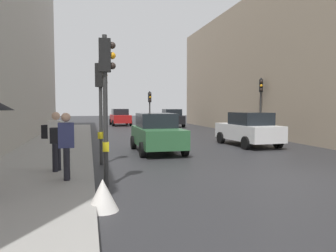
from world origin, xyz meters
TOP-DOWN VIEW (x-y plane):
  - ground_plane at (0.00, 0.00)m, footprint 120.00×120.00m
  - sidewalk_kerb at (-7.33, 6.00)m, footprint 3.39×40.00m
  - building_facade_right at (11.63, 13.37)m, footprint 12.00×31.20m
  - traffic_light_near_left at (-5.31, 0.13)m, footprint 0.43×0.25m
  - traffic_light_far_median at (-0.62, 19.40)m, footprint 0.25×0.43m
  - traffic_light_mid_street at (5.32, 11.13)m, footprint 0.35×0.45m
  - traffic_light_near_right at (-5.31, 3.45)m, footprint 0.44×0.38m
  - car_red_sedan at (-2.50, 26.58)m, footprint 2.14×4.26m
  - car_dark_suv at (2.31, 23.31)m, footprint 2.06×4.22m
  - car_white_compact at (2.40, 7.17)m, footprint 2.22×4.30m
  - car_green_estate at (-2.75, 6.05)m, footprint 2.04×4.21m
  - pedestrian_with_grey_backpack at (-6.38, 0.48)m, footprint 0.61×0.36m
  - pedestrian_with_black_backpack at (-6.74, 1.75)m, footprint 0.66×0.47m
  - warning_sign_triangle at (-5.50, -1.87)m, footprint 0.64×0.64m

SIDE VIEW (x-z plane):
  - ground_plane at x=0.00m, z-range 0.00..0.00m
  - sidewalk_kerb at x=-7.33m, z-range 0.00..0.16m
  - warning_sign_triangle at x=-5.50m, z-range 0.00..0.65m
  - car_red_sedan at x=-2.50m, z-range 0.00..1.76m
  - car_dark_suv at x=2.31m, z-range 0.00..1.76m
  - car_white_compact at x=2.40m, z-range 0.00..1.76m
  - car_green_estate at x=-2.75m, z-range 0.00..1.76m
  - pedestrian_with_grey_backpack at x=-6.38m, z-range 0.28..2.05m
  - pedestrian_with_black_backpack at x=-6.74m, z-range 0.28..2.05m
  - traffic_light_far_median at x=-0.62m, z-range 0.64..3.98m
  - traffic_light_near_right at x=-5.31m, z-range 0.70..4.42m
  - traffic_light_near_left at x=-5.31m, z-range 0.74..4.66m
  - traffic_light_mid_street at x=5.32m, z-range 0.74..4.68m
  - building_facade_right at x=11.63m, z-range 0.00..10.10m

